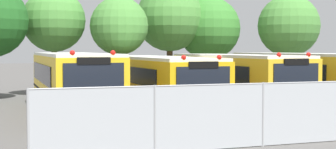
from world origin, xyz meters
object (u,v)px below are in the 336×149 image
tree_2 (119,25)px  tree_5 (290,26)px  school_bus_1 (157,80)px  school_bus_3 (301,76)px  traffic_cone (139,135)px  tree_1 (56,21)px  school_bus_0 (72,80)px  school_bus_2 (234,78)px  tree_3 (171,19)px  tree_4 (210,29)px

tree_2 → tree_5: tree_5 is taller
school_bus_1 → school_bus_3: bearing=179.2°
traffic_cone → tree_1: bearing=91.6°
tree_1 → tree_5: bearing=-6.8°
school_bus_3 → tree_5: (3.99, 7.23, 2.86)m
school_bus_0 → tree_2: 8.60m
school_bus_2 → tree_2: (-3.83, 7.19, 2.78)m
school_bus_2 → tree_5: size_ratio=1.67×
school_bus_1 → school_bus_3: school_bus_3 is taller
school_bus_1 → tree_2: size_ratio=1.87×
school_bus_3 → tree_2: size_ratio=1.89×
tree_5 → tree_1: bearing=173.2°
tree_3 → tree_5: tree_3 is taller
school_bus_3 → school_bus_0: bearing=1.4°
school_bus_1 → tree_4: tree_4 is taller
school_bus_1 → school_bus_2: bearing=178.6°
school_bus_1 → tree_5: size_ratio=1.72×
school_bus_0 → school_bus_1: size_ratio=0.93×
tree_4 → tree_1: bearing=-177.6°
tree_3 → traffic_cone: size_ratio=13.09×
tree_2 → tree_4: 7.12m
school_bus_1 → tree_5: bearing=-148.2°
school_bus_2 → tree_5: 10.93m
tree_1 → tree_5: tree_5 is taller
school_bus_3 → tree_4: tree_4 is taller
school_bus_1 → traffic_cone: bearing=68.5°
school_bus_2 → tree_4: (2.92, 9.44, 2.71)m
school_bus_0 → school_bus_1: 3.79m
tree_2 → tree_3: size_ratio=0.83×
tree_1 → tree_5: size_ratio=1.00×
school_bus_2 → tree_2: tree_2 is taller
tree_3 → tree_1: bearing=-175.5°
tree_2 → tree_3: 4.77m
school_bus_2 → tree_4: size_ratio=1.70×
tree_4 → tree_2: bearing=-161.6°
tree_1 → tree_4: tree_1 is taller
school_bus_1 → school_bus_3: (7.47, -0.08, 0.07)m
tree_3 → tree_4: size_ratio=1.12×
tree_2 → tree_5: (11.50, 0.05, 0.11)m
school_bus_1 → tree_2: 7.64m
tree_3 → traffic_cone: tree_3 is taller
school_bus_3 → tree_5: size_ratio=1.73×
school_bus_2 → tree_4: bearing=-107.6°
tree_2 → tree_5: size_ratio=0.92×
school_bus_2 → tree_3: size_ratio=1.52×
tree_4 → traffic_cone: size_ratio=11.71×
school_bus_0 → school_bus_3: school_bus_0 is taller
school_bus_2 → tree_2: bearing=-62.3°
school_bus_0 → tree_1: (0.38, 9.07, 3.02)m
school_bus_0 → tree_1: 9.56m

